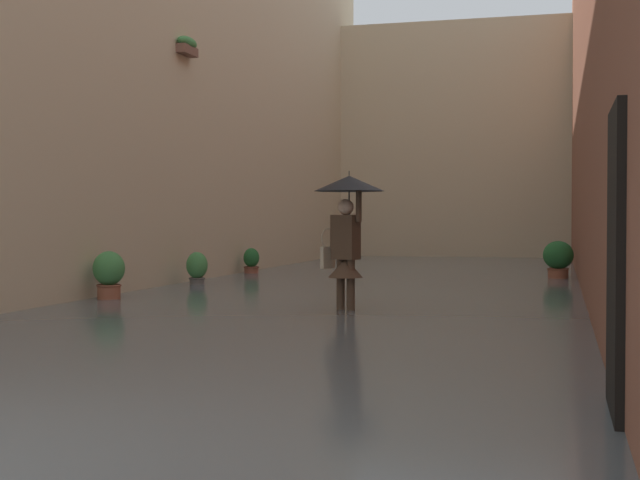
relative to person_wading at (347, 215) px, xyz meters
The scene contains 9 objects.
ground_plane 5.02m from the person_wading, 83.05° to the right, with size 66.78×66.78×0.00m, color slate.
flood_water 5.00m from the person_wading, 83.05° to the right, with size 8.63×32.71×0.13m, color #515B60.
building_facade_left 7.03m from the person_wading, 131.70° to the right, with size 2.04×30.71×8.98m.
building_facade_far 19.20m from the person_wading, 88.25° to the right, with size 11.43×1.80×8.18m, color beige.
person_wading is the anchor object (origin of this frame).
potted_plant_near_left 8.41m from the person_wading, 110.48° to the right, with size 0.66×0.66×0.95m.
potted_plant_far_right 4.32m from the person_wading, ahead, with size 0.52×0.52×0.91m.
potted_plant_mid_right 8.86m from the person_wading, 61.66° to the right, with size 0.38×0.38×0.73m.
potted_plant_near_right 5.76m from the person_wading, 45.02° to the right, with size 0.42×0.42×0.78m.
Camera 1 is at (-3.51, 3.89, 1.45)m, focal length 50.29 mm.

